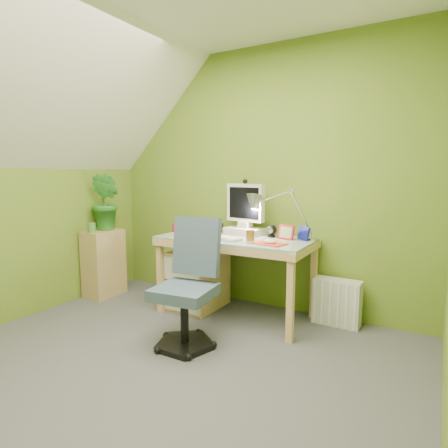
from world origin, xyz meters
The scene contains 21 objects.
floor centered at (0.00, 0.00, -0.01)m, with size 3.20×3.20×0.01m, color #4D4D52.
wall_back centered at (0.00, 1.60, 1.20)m, with size 3.20×0.01×2.40m, color olive.
slope_ceiling centered at (-1.00, 0.00, 1.85)m, with size 1.10×3.20×1.10m, color white.
desk centered at (-0.01, 1.23, 0.35)m, with size 1.32×0.66×0.71m, color tan, non-canonical shape.
monitor centered at (-0.01, 1.41, 0.99)m, with size 0.42×0.24×0.57m, color silver, non-canonical shape.
speaker_left centered at (-0.28, 1.39, 0.76)m, with size 0.09×0.09×0.11m, color black, non-canonical shape.
speaker_right centered at (0.26, 1.39, 0.76)m, with size 0.09×0.09×0.11m, color black, non-canonical shape.
keyboard centered at (-0.09, 1.09, 0.72)m, with size 0.41×0.13×0.02m, color silver.
mousepad centered at (0.37, 1.09, 0.71)m, with size 0.25×0.18×0.01m, color red.
mouse centered at (0.37, 1.09, 0.72)m, with size 0.11×0.07×0.04m, color white.
amber_tumbler centered at (0.17, 1.15, 0.75)m, with size 0.07×0.07×0.09m, color #8F5F14.
candle_cluster centered at (-0.61, 1.24, 0.76)m, with size 0.15×0.13×0.11m, color #B30F2A, non-canonical shape.
photo_frame_red centered at (0.41, 1.35, 0.77)m, with size 0.14×0.02×0.12m, color red.
photo_frame_blue centered at (0.55, 1.39, 0.76)m, with size 0.14×0.02×0.12m, color navy.
photo_frame_green centered at (-0.41, 1.37, 0.76)m, with size 0.13×0.02×0.11m, color #BDD492.
desk_lamp centered at (0.44, 1.41, 1.01)m, with size 0.57×0.25×0.61m, color silver, non-canonical shape.
side_ledge centered at (-1.45, 1.02, 0.34)m, with size 0.25×0.39×0.68m, color tan.
potted_plant centered at (-1.43, 1.07, 0.97)m, with size 0.32×0.26×0.58m, color #2E7A28.
green_cup centered at (-1.43, 0.87, 0.73)m, with size 0.08×0.08×0.10m, color #498738.
task_chair centered at (-0.03, 0.49, 0.42)m, with size 0.46×0.46×0.84m, color #3D4E64, non-canonical shape.
radiator centered at (0.82, 1.46, 0.19)m, with size 0.38×0.15×0.38m, color silver.
Camera 1 is at (1.52, -1.61, 1.26)m, focal length 30.00 mm.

